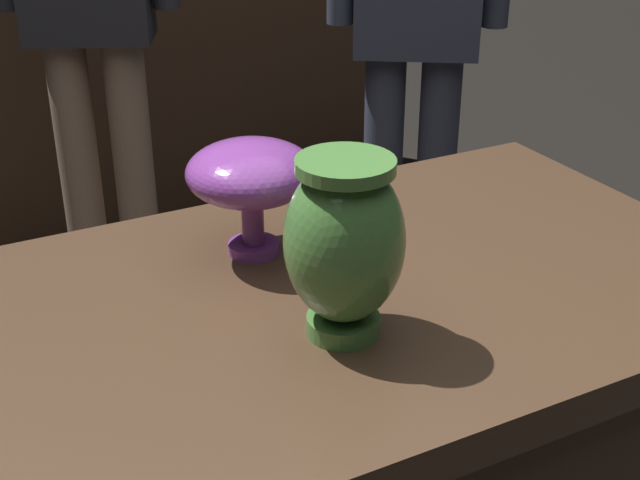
% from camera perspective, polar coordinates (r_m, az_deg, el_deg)
% --- Properties ---
extents(back_display_shelf, '(2.60, 0.40, 0.99)m').
position_cam_1_polar(back_display_shelf, '(3.21, -19.33, 9.40)').
color(back_display_shelf, '#422D1E').
rests_on(back_display_shelf, ground_plane).
extents(vase_centerpiece, '(0.14, 0.14, 0.22)m').
position_cam_1_polar(vase_centerpiece, '(0.98, 1.58, -0.13)').
color(vase_centerpiece, '#477A38').
rests_on(vase_centerpiece, display_plinth).
extents(vase_tall_behind, '(0.17, 0.17, 0.16)m').
position_cam_1_polar(vase_tall_behind, '(1.17, -4.49, 4.16)').
color(vase_tall_behind, '#7A388E').
rests_on(vase_tall_behind, display_plinth).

